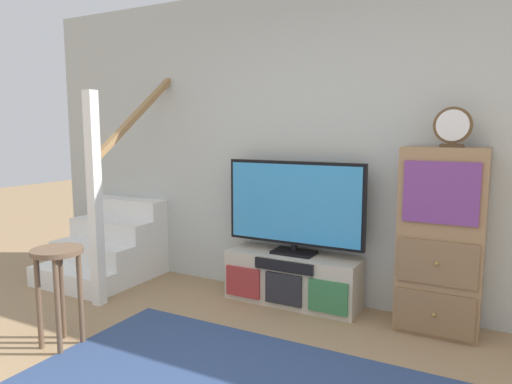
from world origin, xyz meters
TOP-DOWN VIEW (x-y plane):
  - back_wall at (0.00, 2.46)m, footprint 6.40×0.12m
  - media_console at (-0.30, 2.19)m, footprint 1.15×0.38m
  - television at (-0.30, 2.22)m, footprint 1.21×0.22m
  - side_cabinet at (0.86, 2.20)m, footprint 0.58×0.38m
  - desk_clock at (0.90, 2.19)m, footprint 0.26×0.08m
  - staircase at (-2.24, 2.20)m, footprint 1.00×1.36m
  - bar_stool_near at (-1.39, 0.72)m, footprint 0.34×0.34m

SIDE VIEW (x-z plane):
  - media_console at x=-0.30m, z-range 0.00..0.43m
  - staircase at x=-2.24m, z-range -0.73..1.47m
  - bar_stool_near at x=-1.39m, z-range 0.17..0.86m
  - side_cabinet at x=0.86m, z-range 0.00..1.36m
  - television at x=-0.30m, z-range 0.46..1.25m
  - back_wall at x=0.00m, z-range 0.00..2.70m
  - desk_clock at x=0.90m, z-range 1.36..1.64m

